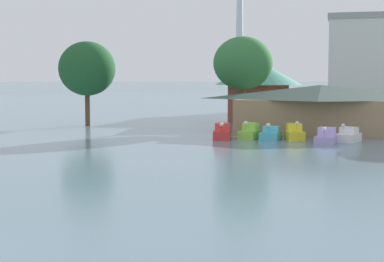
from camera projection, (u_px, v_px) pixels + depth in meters
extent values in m
cube|color=red|center=(222.00, 135.00, 54.04)|extent=(1.91, 3.12, 0.77)
cube|color=#E8423C|center=(222.00, 127.00, 54.35)|extent=(1.44, 1.50, 0.65)
cylinder|color=red|center=(221.00, 129.00, 52.83)|extent=(0.14, 0.14, 0.48)
sphere|color=white|center=(221.00, 124.00, 52.80)|extent=(0.34, 0.34, 0.34)
cube|color=#8CCC3F|center=(249.00, 135.00, 54.36)|extent=(1.83, 2.65, 0.75)
cube|color=#A0E24F|center=(251.00, 126.00, 54.57)|extent=(1.39, 1.29, 0.68)
cylinder|color=#8CCC3F|center=(246.00, 128.00, 53.42)|extent=(0.14, 0.14, 0.55)
sphere|color=white|center=(246.00, 123.00, 53.38)|extent=(0.37, 0.37, 0.37)
cube|color=#4CB7CC|center=(271.00, 136.00, 53.72)|extent=(1.80, 2.39, 0.67)
cube|color=#5DCDE2|center=(271.00, 129.00, 53.93)|extent=(1.44, 1.14, 0.51)
cylinder|color=#4CB7CC|center=(268.00, 130.00, 52.83)|extent=(0.14, 0.14, 0.49)
sphere|color=white|center=(268.00, 125.00, 52.80)|extent=(0.39, 0.39, 0.39)
cube|color=yellow|center=(295.00, 136.00, 53.20)|extent=(2.01, 2.55, 0.80)
cube|color=yellow|center=(294.00, 127.00, 53.41)|extent=(1.45, 1.31, 0.66)
cylinder|color=yellow|center=(297.00, 128.00, 52.24)|extent=(0.14, 0.14, 0.64)
sphere|color=white|center=(297.00, 123.00, 52.20)|extent=(0.30, 0.30, 0.30)
cube|color=#B299D8|center=(326.00, 140.00, 50.64)|extent=(1.89, 2.73, 0.61)
cube|color=#C8ADF0|center=(327.00, 131.00, 50.88)|extent=(1.48, 1.31, 0.71)
cylinder|color=#B299D8|center=(324.00, 134.00, 49.65)|extent=(0.14, 0.14, 0.50)
sphere|color=white|center=(324.00, 129.00, 49.61)|extent=(0.36, 0.36, 0.36)
cube|color=white|center=(347.00, 138.00, 51.65)|extent=(2.37, 3.02, 0.73)
cube|color=white|center=(349.00, 130.00, 51.87)|extent=(1.66, 1.57, 0.54)
cylinder|color=white|center=(343.00, 131.00, 50.73)|extent=(0.14, 0.14, 0.59)
sphere|color=white|center=(343.00, 126.00, 50.69)|extent=(0.31, 0.31, 0.31)
cube|color=#9E7F5B|center=(321.00, 117.00, 59.42)|extent=(15.97, 7.58, 3.35)
pyramid|color=#42564C|center=(321.00, 92.00, 59.21)|extent=(17.25, 8.72, 1.39)
cylinder|color=brown|center=(258.00, 104.00, 73.76)|extent=(7.34, 7.34, 4.62)
cone|color=teal|center=(258.00, 73.00, 73.44)|extent=(10.44, 10.44, 2.88)
sphere|color=#B7993D|center=(259.00, 58.00, 73.29)|extent=(0.70, 0.70, 0.70)
cylinder|color=brown|center=(88.00, 111.00, 69.09)|extent=(0.57, 0.57, 3.43)
ellipsoid|color=#1E5128|center=(87.00, 69.00, 68.68)|extent=(6.39, 6.39, 6.10)
cylinder|color=brown|center=(243.00, 109.00, 65.45)|extent=(0.53, 0.53, 4.17)
ellipsoid|color=#337038|center=(243.00, 63.00, 65.03)|extent=(6.34, 6.34, 5.67)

